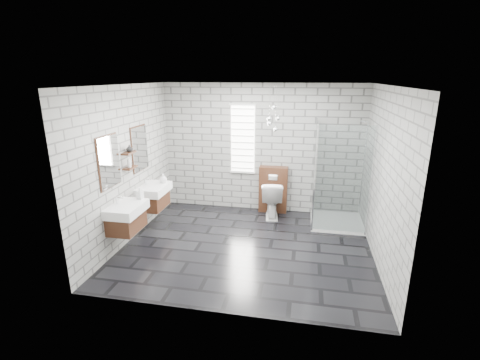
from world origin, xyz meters
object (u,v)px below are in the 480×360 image
(vanity_left, at_px, (124,210))
(shower_enclosure, at_px, (333,201))
(cistern_panel, at_px, (273,189))
(toilet, at_px, (272,199))
(vanity_right, at_px, (152,190))

(vanity_left, distance_m, shower_enclosure, 3.85)
(vanity_left, height_order, cistern_panel, vanity_left)
(vanity_left, distance_m, cistern_panel, 3.17)
(vanity_left, xyz_separation_m, toilet, (2.19, 2.02, -0.37))
(vanity_right, xyz_separation_m, cistern_panel, (2.19, 1.24, -0.26))
(vanity_right, bearing_deg, toilet, 24.22)
(cistern_panel, height_order, shower_enclosure, shower_enclosure)
(vanity_left, xyz_separation_m, shower_enclosure, (3.41, 1.76, -0.25))
(toilet, bearing_deg, vanity_left, 36.27)
(vanity_left, bearing_deg, toilet, 42.77)
(vanity_left, relative_size, shower_enclosure, 0.77)
(vanity_right, bearing_deg, shower_enclosure, 12.01)
(vanity_left, xyz_separation_m, cistern_panel, (2.19, 2.28, -0.26))
(cistern_panel, height_order, toilet, cistern_panel)
(vanity_right, height_order, shower_enclosure, shower_enclosure)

